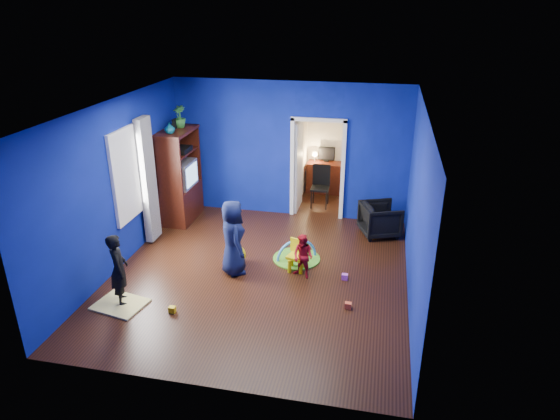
% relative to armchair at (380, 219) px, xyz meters
% --- Properties ---
extents(floor, '(5.00, 5.50, 0.01)m').
position_rel_armchair_xyz_m(floor, '(-1.98, -2.07, -0.33)').
color(floor, black).
rests_on(floor, ground).
extents(ceiling, '(5.00, 5.50, 0.01)m').
position_rel_armchair_xyz_m(ceiling, '(-1.98, -2.07, 2.57)').
color(ceiling, white).
rests_on(ceiling, wall_back).
extents(wall_back, '(5.00, 0.02, 2.90)m').
position_rel_armchair_xyz_m(wall_back, '(-1.98, 0.68, 1.12)').
color(wall_back, navy).
rests_on(wall_back, floor).
extents(wall_front, '(5.00, 0.02, 2.90)m').
position_rel_armchair_xyz_m(wall_front, '(-1.98, -4.82, 1.12)').
color(wall_front, navy).
rests_on(wall_front, floor).
extents(wall_left, '(0.02, 5.50, 2.90)m').
position_rel_armchair_xyz_m(wall_left, '(-4.48, -2.07, 1.12)').
color(wall_left, navy).
rests_on(wall_left, floor).
extents(wall_right, '(0.02, 5.50, 2.90)m').
position_rel_armchair_xyz_m(wall_right, '(0.52, -2.07, 1.12)').
color(wall_right, navy).
rests_on(wall_right, floor).
extents(alcove, '(1.00, 1.75, 2.50)m').
position_rel_armchair_xyz_m(alcove, '(-1.38, 1.55, 0.92)').
color(alcove, silver).
rests_on(alcove, floor).
extents(armchair, '(0.94, 0.93, 0.67)m').
position_rel_armchair_xyz_m(armchair, '(0.00, 0.00, 0.00)').
color(armchair, black).
rests_on(armchair, floor).
extents(child_black, '(0.46, 0.51, 1.17)m').
position_rel_armchair_xyz_m(child_black, '(-3.88, -3.32, 0.25)').
color(child_black, black).
rests_on(child_black, floor).
extents(child_navy, '(0.70, 0.78, 1.33)m').
position_rel_armchair_xyz_m(child_navy, '(-2.44, -2.05, 0.33)').
color(child_navy, '#0F1A3A').
rests_on(child_navy, floor).
extents(toddler_red, '(0.47, 0.43, 0.78)m').
position_rel_armchair_xyz_m(toddler_red, '(-1.24, -1.97, 0.06)').
color(toddler_red, '#B31513').
rests_on(toddler_red, floor).
extents(vase, '(0.24, 0.24, 0.21)m').
position_rel_armchair_xyz_m(vase, '(-4.20, -0.36, 1.73)').
color(vase, '#0C5B63').
rests_on(vase, tv_armoire).
extents(potted_plant, '(0.28, 0.28, 0.45)m').
position_rel_armchair_xyz_m(potted_plant, '(-4.20, 0.16, 1.85)').
color(potted_plant, '#358831').
rests_on(potted_plant, tv_armoire).
extents(tv_armoire, '(0.58, 1.14, 1.96)m').
position_rel_armchair_xyz_m(tv_armoire, '(-4.20, -0.06, 0.65)').
color(tv_armoire, '#3A1209').
rests_on(tv_armoire, floor).
extents(crt_tv, '(0.46, 0.70, 0.54)m').
position_rel_armchair_xyz_m(crt_tv, '(-4.16, -0.06, 0.69)').
color(crt_tv, silver).
rests_on(crt_tv, tv_armoire).
extents(yellow_blanket, '(0.85, 0.73, 0.03)m').
position_rel_armchair_xyz_m(yellow_blanket, '(-3.88, -3.42, -0.32)').
color(yellow_blanket, '#F2E07A').
rests_on(yellow_blanket, floor).
extents(hopper_ball, '(0.38, 0.38, 0.38)m').
position_rel_armchair_xyz_m(hopper_ball, '(-2.49, -1.80, -0.14)').
color(hopper_ball, yellow).
rests_on(hopper_ball, floor).
extents(kid_chair, '(0.35, 0.35, 0.50)m').
position_rel_armchair_xyz_m(kid_chair, '(-1.39, -1.77, -0.08)').
color(kid_chair, yellow).
rests_on(kid_chair, floor).
extents(play_mat, '(0.87, 0.87, 0.02)m').
position_rel_armchair_xyz_m(play_mat, '(-1.45, -1.37, -0.32)').
color(play_mat, green).
rests_on(play_mat, floor).
extents(toy_arch, '(0.70, 0.44, 0.78)m').
position_rel_armchair_xyz_m(toy_arch, '(-1.45, -1.37, -0.31)').
color(toy_arch, '#3F8CD8').
rests_on(toy_arch, floor).
extents(window_left, '(0.03, 0.95, 1.55)m').
position_rel_armchair_xyz_m(window_left, '(-4.47, -1.72, 1.22)').
color(window_left, white).
rests_on(window_left, wall_left).
extents(curtain, '(0.14, 0.42, 2.40)m').
position_rel_armchair_xyz_m(curtain, '(-4.35, -1.17, 0.92)').
color(curtain, slate).
rests_on(curtain, floor).
extents(doorway, '(1.16, 0.10, 2.10)m').
position_rel_armchair_xyz_m(doorway, '(-1.38, 0.68, 0.72)').
color(doorway, white).
rests_on(doorway, floor).
extents(study_desk, '(0.88, 0.44, 0.75)m').
position_rel_armchair_xyz_m(study_desk, '(-1.38, 2.19, 0.04)').
color(study_desk, '#3D140A').
rests_on(study_desk, floor).
extents(desk_monitor, '(0.40, 0.05, 0.32)m').
position_rel_armchair_xyz_m(desk_monitor, '(-1.38, 2.31, 0.62)').
color(desk_monitor, black).
rests_on(desk_monitor, study_desk).
extents(desk_lamp, '(0.14, 0.14, 0.14)m').
position_rel_armchair_xyz_m(desk_lamp, '(-1.66, 2.25, 0.60)').
color(desk_lamp, '#FFD88C').
rests_on(desk_lamp, study_desk).
extents(folding_chair, '(0.40, 0.40, 0.92)m').
position_rel_armchair_xyz_m(folding_chair, '(-1.38, 1.23, 0.13)').
color(folding_chair, black).
rests_on(folding_chair, floor).
extents(book_shelf, '(0.88, 0.24, 0.04)m').
position_rel_armchair_xyz_m(book_shelf, '(-1.38, 2.30, 1.69)').
color(book_shelf, white).
rests_on(book_shelf, study_desk).
extents(toy_0, '(0.10, 0.08, 0.10)m').
position_rel_armchair_xyz_m(toy_0, '(-0.40, -2.76, -0.28)').
color(toy_0, '#F45228').
rests_on(toy_0, floor).
extents(toy_1, '(0.10, 0.08, 0.10)m').
position_rel_armchair_xyz_m(toy_1, '(-3.01, -3.43, -0.28)').
color(toy_1, '#DFB10B').
rests_on(toy_1, floor).
extents(toy_2, '(0.11, 0.11, 0.11)m').
position_rel_armchair_xyz_m(toy_2, '(-1.30, -1.37, -0.28)').
color(toy_2, green).
rests_on(toy_2, floor).
extents(toy_3, '(0.10, 0.08, 0.10)m').
position_rel_armchair_xyz_m(toy_3, '(-0.52, -1.91, -0.28)').
color(toy_3, '#DB52D7').
rests_on(toy_3, floor).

